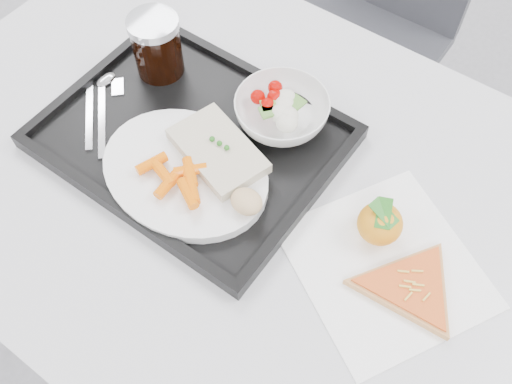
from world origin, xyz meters
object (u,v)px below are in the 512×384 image
at_px(cola_glass, 157,45).
at_px(tray, 192,138).
at_px(dinner_plate, 185,172).
at_px(tangerine, 380,223).
at_px(table, 251,202).
at_px(pizza_slice, 410,287).
at_px(salad_bowl, 282,111).
at_px(chair, 367,7).

bearing_deg(cola_glass, tray, -31.56).
height_order(dinner_plate, tangerine, tangerine).
distance_m(table, pizza_slice, 0.30).
relative_size(tray, salad_bowl, 2.96).
distance_m(salad_bowl, tangerine, 0.24).
bearing_deg(pizza_slice, chair, 121.55).
bearing_deg(tangerine, tray, -175.74).
bearing_deg(salad_bowl, dinner_plate, -108.26).
bearing_deg(dinner_plate, pizza_slice, 6.35).
distance_m(table, dinner_plate, 0.13).
relative_size(chair, tray, 2.07).
xyz_separation_m(chair, dinner_plate, (0.08, -0.76, 0.24)).
distance_m(table, cola_glass, 0.30).
bearing_deg(pizza_slice, table, 176.18).
xyz_separation_m(tray, tangerine, (0.33, 0.02, 0.03)).
height_order(dinner_plate, cola_glass, cola_glass).
height_order(tray, pizza_slice, tray).
bearing_deg(tangerine, cola_glass, 172.72).
xyz_separation_m(tray, cola_glass, (-0.14, 0.08, 0.06)).
bearing_deg(cola_glass, table, -18.88).
height_order(table, dinner_plate, dinner_plate).
bearing_deg(tray, salad_bowl, 48.02).
bearing_deg(tray, cola_glass, 148.44).
height_order(chair, salad_bowl, chair).
distance_m(salad_bowl, pizza_slice, 0.34).
relative_size(chair, salad_bowl, 6.11).
distance_m(tray, cola_glass, 0.17).
height_order(chair, dinner_plate, chair).
bearing_deg(table, tray, 177.86).
relative_size(table, dinner_plate, 4.44).
xyz_separation_m(chair, salad_bowl, (0.13, -0.58, 0.25)).
bearing_deg(chair, cola_glass, -99.55).
relative_size(chair, cola_glass, 8.61).
relative_size(tray, tangerine, 6.67).
xyz_separation_m(cola_glass, tangerine, (0.46, -0.06, -0.04)).
bearing_deg(tangerine, pizza_slice, -30.98).
relative_size(cola_glass, pizza_slice, 0.43).
bearing_deg(tangerine, table, -172.00).
bearing_deg(tray, dinner_plate, -56.99).
xyz_separation_m(table, tray, (-0.12, 0.00, 0.08)).
xyz_separation_m(dinner_plate, salad_bowl, (0.06, 0.17, 0.01)).
relative_size(salad_bowl, tangerine, 2.25).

